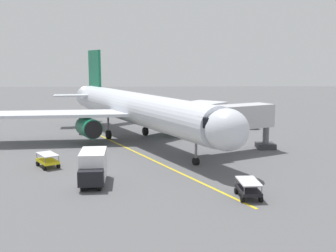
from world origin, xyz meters
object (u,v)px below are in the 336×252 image
object	(u,v)px
jet_bridge	(226,119)
ground_crew_marshaller	(101,172)
box_truck_portside	(93,167)
airplane	(136,109)
ground_crew_wing_walker	(80,128)
baggage_cart_near_nose	(248,189)
baggage_cart_rear_apron	(48,160)
baggage_cart_starboard_side	(251,124)

from	to	relation	value
jet_bridge	ground_crew_marshaller	bearing A→B (deg)	40.56
jet_bridge	box_truck_portside	xyz separation A→B (m)	(12.48, 10.39, -2.38)
jet_bridge	ground_crew_marshaller	size ratio (longest dim) A/B	6.42
airplane	ground_crew_marshaller	xyz separation A→B (m)	(1.97, 17.77, -3.12)
ground_crew_wing_walker	baggage_cart_near_nose	world-z (taller)	ground_crew_wing_walker
baggage_cart_near_nose	jet_bridge	bearing A→B (deg)	-93.08
jet_bridge	ground_crew_marshaller	distance (m)	15.92
ground_crew_marshaller	box_truck_portside	xyz separation A→B (m)	(0.59, 0.21, 0.50)
baggage_cart_rear_apron	airplane	bearing A→B (deg)	-121.08
ground_crew_marshaller	baggage_cart_starboard_side	distance (m)	32.62
ground_crew_marshaller	box_truck_portside	bearing A→B (deg)	19.59
jet_bridge	ground_crew_wing_walker	bearing A→B (deg)	-33.91
airplane	baggage_cart_near_nose	xyz separation A→B (m)	(-9.17, 21.72, -3.35)
ground_crew_wing_walker	baggage_cart_near_nose	distance (m)	31.04
baggage_cart_rear_apron	box_truck_portside	bearing A→B (deg)	133.22
jet_bridge	baggage_cart_rear_apron	size ratio (longest dim) A/B	3.74
ground_crew_marshaller	baggage_cart_rear_apron	world-z (taller)	ground_crew_marshaller
box_truck_portside	baggage_cart_starboard_side	size ratio (longest dim) A/B	1.73
airplane	box_truck_portside	distance (m)	18.35
ground_crew_marshaller	baggage_cart_starboard_side	xyz separation A→B (m)	(-18.50, -26.87, -0.23)
baggage_cart_near_nose	baggage_cart_starboard_side	size ratio (longest dim) A/B	0.97
airplane	baggage_cart_rear_apron	distance (m)	15.10
ground_crew_marshaller	box_truck_portside	size ratio (longest dim) A/B	0.36
ground_crew_wing_walker	baggage_cart_starboard_side	size ratio (longest dim) A/B	0.63
baggage_cart_near_nose	baggage_cart_rear_apron	distance (m)	19.08
jet_bridge	baggage_cart_rear_apron	distance (m)	18.50
ground_crew_marshaller	baggage_cart_starboard_side	world-z (taller)	ground_crew_marshaller
ground_crew_marshaller	baggage_cart_rear_apron	distance (m)	7.64
baggage_cart_starboard_side	baggage_cart_rear_apron	xyz separation A→B (m)	(24.13, 21.71, 0.00)
ground_crew_wing_walker	baggage_cart_near_nose	bearing A→B (deg)	123.04
jet_bridge	baggage_cart_starboard_side	xyz separation A→B (m)	(-6.60, -16.69, -3.11)
baggage_cart_near_nose	baggage_cart_starboard_side	world-z (taller)	same
ground_crew_marshaller	baggage_cart_near_nose	xyz separation A→B (m)	(-11.13, 3.95, -0.23)
airplane	baggage_cart_near_nose	world-z (taller)	airplane
box_truck_portside	baggage_cart_starboard_side	xyz separation A→B (m)	(-19.09, -27.08, -0.73)
baggage_cart_near_nose	box_truck_portside	distance (m)	12.33
baggage_cart_near_nose	baggage_cart_rear_apron	world-z (taller)	same
ground_crew_marshaller	baggage_cart_starboard_side	bearing A→B (deg)	-124.55
airplane	baggage_cart_near_nose	size ratio (longest dim) A/B	14.13
baggage_cart_rear_apron	baggage_cart_near_nose	bearing A→B (deg)	151.49
jet_bridge	baggage_cart_near_nose	bearing A→B (deg)	86.92
airplane	jet_bridge	size ratio (longest dim) A/B	3.40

